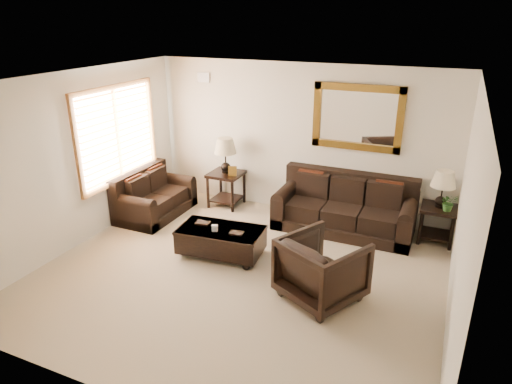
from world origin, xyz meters
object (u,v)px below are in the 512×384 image
at_px(end_table_left, 226,162).
at_px(end_table_right, 441,196).
at_px(armchair, 322,266).
at_px(sofa, 345,210).
at_px(coffee_table, 221,239).
at_px(loveseat, 153,199).

height_order(end_table_left, end_table_right, end_table_left).
distance_m(end_table_right, armchair, 2.63).
height_order(sofa, armchair, same).
distance_m(end_table_right, coffee_table, 3.51).
xyz_separation_m(end_table_right, coffee_table, (-2.97, -1.80, -0.52)).
distance_m(sofa, end_table_left, 2.38).
relative_size(sofa, end_table_right, 1.90).
distance_m(sofa, coffee_table, 2.24).
xyz_separation_m(sofa, armchair, (0.22, -2.15, 0.13)).
distance_m(loveseat, armchair, 3.82).
bearing_deg(coffee_table, armchair, -21.60).
bearing_deg(armchair, loveseat, 7.03).
height_order(end_table_right, coffee_table, end_table_right).
bearing_deg(end_table_left, sofa, -2.71).
height_order(sofa, end_table_left, end_table_left).
bearing_deg(sofa, end_table_left, 177.29).
relative_size(end_table_right, coffee_table, 0.90).
bearing_deg(end_table_left, coffee_table, -65.20).
distance_m(end_table_left, coffee_table, 2.04).
height_order(sofa, end_table_right, end_table_right).
height_order(coffee_table, armchair, armchair).
distance_m(end_table_left, end_table_right, 3.79).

